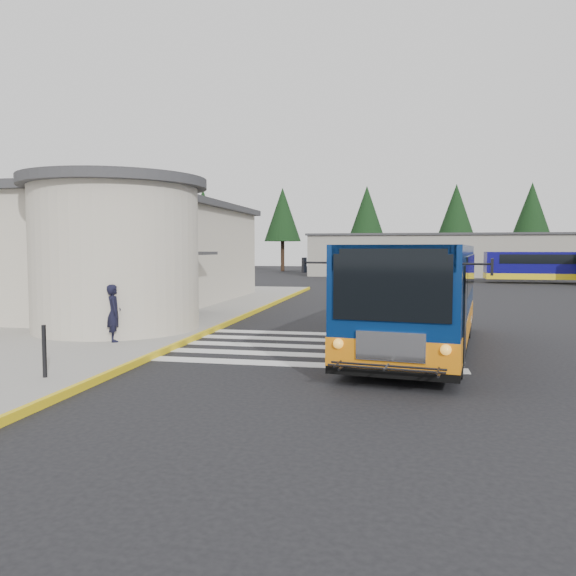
% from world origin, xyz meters
% --- Properties ---
extents(ground, '(140.00, 140.00, 0.00)m').
position_xyz_m(ground, '(0.00, 0.00, 0.00)').
color(ground, black).
rests_on(ground, ground).
extents(sidewalk, '(10.00, 34.00, 0.15)m').
position_xyz_m(sidewalk, '(-9.00, 4.00, 0.07)').
color(sidewalk, gray).
rests_on(sidewalk, ground).
extents(curb_strip, '(0.12, 34.00, 0.16)m').
position_xyz_m(curb_strip, '(-4.05, 4.00, 0.08)').
color(curb_strip, yellow).
rests_on(curb_strip, ground).
extents(station_building, '(12.70, 18.70, 4.80)m').
position_xyz_m(station_building, '(-10.84, 6.91, 2.57)').
color(station_building, '#BDB2A0').
rests_on(station_building, ground).
extents(crosswalk, '(8.00, 5.35, 0.01)m').
position_xyz_m(crosswalk, '(-0.50, -0.80, 0.01)').
color(crosswalk, silver).
rests_on(crosswalk, ground).
extents(depot_building, '(26.40, 8.40, 4.20)m').
position_xyz_m(depot_building, '(6.00, 42.00, 2.11)').
color(depot_building, gray).
rests_on(depot_building, ground).
extents(tree_line, '(58.40, 4.40, 10.00)m').
position_xyz_m(tree_line, '(6.29, 50.00, 6.77)').
color(tree_line, black).
rests_on(tree_line, ground).
extents(transit_bus, '(4.37, 10.22, 2.81)m').
position_xyz_m(transit_bus, '(2.44, -0.77, 1.34)').
color(transit_bus, '#072155').
rests_on(transit_bus, ground).
extents(pedestrian_a, '(0.63, 0.69, 1.59)m').
position_xyz_m(pedestrian_a, '(-5.84, -1.86, 0.95)').
color(pedestrian_a, black).
rests_on(pedestrian_a, sidewalk).
extents(pedestrian_b, '(0.85, 0.98, 1.71)m').
position_xyz_m(pedestrian_b, '(-5.52, -0.34, 1.00)').
color(pedestrian_b, black).
rests_on(pedestrian_b, sidewalk).
extents(bollard, '(0.09, 0.09, 1.06)m').
position_xyz_m(bollard, '(-5.03, -6.13, 0.68)').
color(bollard, black).
rests_on(bollard, sidewalk).
extents(far_bus_a, '(8.30, 2.51, 2.13)m').
position_xyz_m(far_bus_a, '(12.73, 31.17, 1.38)').
color(far_bus_a, '#0B075C').
rests_on(far_bus_a, ground).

